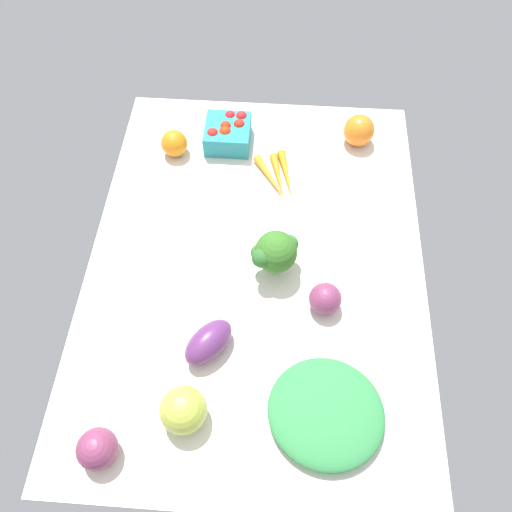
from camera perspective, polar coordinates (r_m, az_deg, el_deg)
name	(u,v)px	position (r cm, az deg, el deg)	size (l,w,h in cm)	color
tablecloth	(256,263)	(114.41, 0.00, -0.79)	(104.00, 76.00, 2.00)	silver
carrot_bunch	(278,176)	(127.11, 2.56, 9.17)	(15.78, 11.32, 2.23)	orange
heirloom_tomato_orange	(174,143)	(132.94, -9.34, 12.60)	(6.85, 6.85, 6.85)	orange
broccoli_head	(275,252)	(106.37, 2.19, 0.43)	(9.19, 10.27, 11.92)	#A0BA7A
bell_pepper_orange	(359,130)	(136.24, 11.70, 13.90)	(8.03, 8.03, 8.23)	orange
eggplant	(209,342)	(101.64, -5.46, -9.81)	(11.59, 6.55, 6.55)	#5C2B62
berry_basket	(228,133)	(134.21, -3.23, 13.90)	(11.62, 11.62, 7.04)	teal
heirloom_tomato_green	(183,410)	(96.73, -8.33, -17.05)	(8.93, 8.93, 8.93)	#A2B140
leafy_greens_clump	(326,412)	(98.82, 8.03, -17.31)	(22.20, 21.26, 4.58)	#318244
red_onion_near_basket	(325,299)	(105.98, 7.92, -4.88)	(6.92, 6.92, 6.92)	#793359
red_onion_center	(97,449)	(99.22, -17.71, -20.28)	(7.46, 7.46, 7.46)	#7B3355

